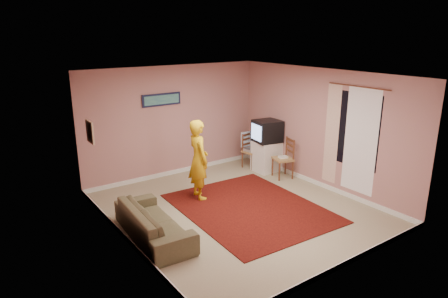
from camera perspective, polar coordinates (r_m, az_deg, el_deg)
ground at (r=7.87m, az=1.91°, el=-8.59°), size 5.00×5.00×0.00m
wall_back at (r=9.46m, az=-7.23°, el=3.93°), size 4.50×0.02×2.60m
wall_front at (r=5.74m, az=17.36°, el=-5.10°), size 4.50×0.02×2.60m
wall_left at (r=6.37m, az=-14.34°, el=-2.71°), size 0.02×5.00×2.60m
wall_right at (r=8.92m, az=13.59°, el=2.83°), size 0.02×5.00×2.60m
ceiling at (r=7.17m, az=2.11°, el=10.58°), size 4.50×5.00×0.02m
baseboard_back at (r=9.80m, az=-6.94°, el=-3.22°), size 4.50×0.02×0.10m
baseboard_front at (r=6.30m, az=16.28°, el=-15.71°), size 4.50×0.02×0.10m
baseboard_left at (r=6.88m, az=-13.51°, el=-12.58°), size 0.02×5.00×0.10m
baseboard_right at (r=9.28m, az=13.03°, el=-4.70°), size 0.02×5.00×0.10m
window at (r=8.34m, az=18.26°, el=2.57°), size 0.01×1.10×1.50m
curtain_sheer at (r=8.29m, az=18.90°, el=1.00°), size 0.01×0.75×2.10m
curtain_floral at (r=8.69m, az=15.14°, el=2.01°), size 0.01×0.35×2.10m
curtain_rod at (r=8.15m, az=18.62°, el=8.47°), size 0.02×1.40×0.02m
picture_back at (r=9.20m, az=-8.91°, el=6.99°), size 0.95×0.04×0.28m
picture_left at (r=7.77m, az=-18.58°, el=2.33°), size 0.04×0.38×0.42m
area_rug at (r=7.92m, az=3.70°, el=-8.40°), size 2.58×3.16×0.02m
tv_cabinet at (r=9.90m, az=6.09°, el=-1.02°), size 0.59×0.53×0.75m
crt_tv at (r=9.72m, az=6.17°, el=2.56°), size 0.69×0.63×0.53m
chair_a at (r=10.05m, az=3.98°, el=0.26°), size 0.45×0.44×0.47m
dvd_player at (r=10.07m, az=3.97°, el=-0.04°), size 0.40×0.32×0.06m
blue_throw at (r=10.15m, az=3.32°, el=1.43°), size 0.36×0.05×0.38m
chair_b at (r=9.42m, az=8.44°, el=-0.72°), size 0.51×0.53×0.51m
game_console at (r=9.45m, az=8.43°, el=-1.14°), size 0.24×0.20×0.04m
sofa at (r=6.88m, az=-10.03°, el=-10.21°), size 0.86×1.94×0.55m
person at (r=8.12m, az=-3.66°, el=-1.53°), size 0.48×0.65×1.66m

